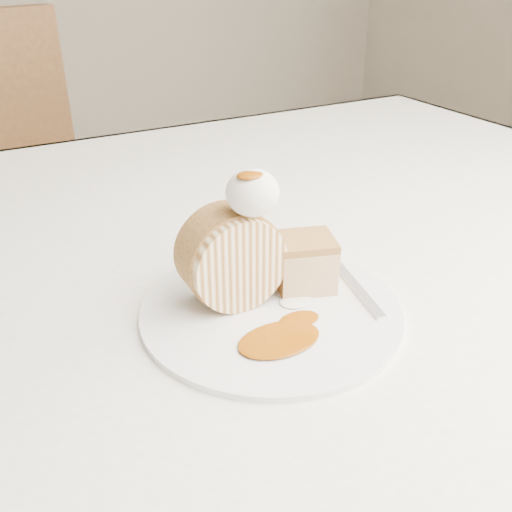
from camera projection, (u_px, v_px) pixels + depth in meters
table at (197, 303)px, 0.69m from camera, size 1.40×0.90×0.75m
plate at (271, 310)px, 0.51m from camera, size 0.30×0.30×0.01m
roulade_slice at (232, 258)px, 0.50m from camera, size 0.09×0.05×0.09m
cake_chunk at (305, 265)px, 0.54m from camera, size 0.06×0.06×0.04m
whipped_cream at (253, 193)px, 0.47m from camera, size 0.05×0.05×0.04m
caramel_drizzle at (250, 169)px, 0.45m from camera, size 0.02×0.02×0.00m
caramel_pool at (279, 339)px, 0.47m from camera, size 0.08×0.07×0.00m
fork at (358, 289)px, 0.54m from camera, size 0.05×0.14×0.00m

